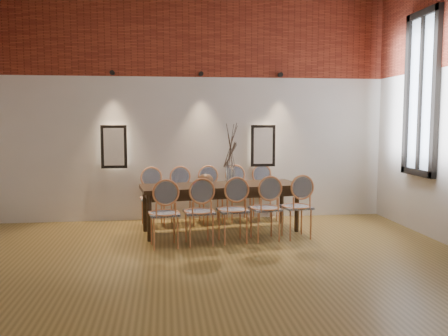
{
  "coord_description": "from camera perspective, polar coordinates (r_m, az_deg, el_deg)",
  "views": [
    {
      "loc": [
        -0.44,
        -4.84,
        1.75
      ],
      "look_at": [
        0.43,
        2.06,
        1.05
      ],
      "focal_mm": 38.0,
      "sensor_mm": 36.0,
      "label": 1
    }
  ],
  "objects": [
    {
      "name": "book",
      "position": [
        7.42,
        -2.79,
        -1.89
      ],
      "size": [
        0.28,
        0.21,
        0.03
      ],
      "primitive_type": "cube",
      "rotation": [
        0.0,
        0.0,
        0.14
      ],
      "color": "#92106E",
      "rests_on": "dining_table"
    },
    {
      "name": "niche_right",
      "position": [
        8.49,
        4.68,
        2.69
      ],
      "size": [
        0.36,
        0.06,
        0.66
      ],
      "primitive_type": "cube",
      "color": "#FFEAC6",
      "rests_on": "wall_back"
    },
    {
      "name": "chair_near_e",
      "position": [
        7.16,
        8.7,
        -4.63
      ],
      "size": [
        0.5,
        0.5,
        0.94
      ],
      "primitive_type": null,
      "rotation": [
        0.0,
        0.0,
        0.14
      ],
      "color": "tan",
      "rests_on": "floor"
    },
    {
      "name": "chair_far_a",
      "position": [
        7.95,
        -8.55,
        -3.59
      ],
      "size": [
        0.5,
        0.5,
        0.94
      ],
      "primitive_type": null,
      "rotation": [
        0.0,
        0.0,
        3.28
      ],
      "color": "tan",
      "rests_on": "floor"
    },
    {
      "name": "chair_far_c",
      "position": [
        8.11,
        -1.59,
        -3.33
      ],
      "size": [
        0.5,
        0.5,
        0.94
      ],
      "primitive_type": null,
      "rotation": [
        0.0,
        0.0,
        3.28
      ],
      "color": "tan",
      "rests_on": "floor"
    },
    {
      "name": "spot_fixture_right",
      "position": [
        8.55,
        6.8,
        11.08
      ],
      "size": [
        0.08,
        0.1,
        0.08
      ],
      "primitive_type": "cylinder",
      "rotation": [
        1.57,
        0.0,
        0.0
      ],
      "color": "black",
      "rests_on": "wall_back"
    },
    {
      "name": "window_frame",
      "position": [
        7.88,
        22.6,
        8.22
      ],
      "size": [
        0.08,
        0.9,
        2.5
      ],
      "primitive_type": "cube",
      "color": "black",
      "rests_on": "wall_right"
    },
    {
      "name": "chair_far_b",
      "position": [
        8.02,
        -5.03,
        -3.46
      ],
      "size": [
        0.5,
        0.5,
        0.94
      ],
      "primitive_type": null,
      "rotation": [
        0.0,
        0.0,
        3.28
      ],
      "color": "tan",
      "rests_on": "floor"
    },
    {
      "name": "window_mullion",
      "position": [
        7.88,
        22.6,
        8.22
      ],
      "size": [
        0.06,
        0.06,
        2.4
      ],
      "primitive_type": "cube",
      "color": "black",
      "rests_on": "wall_right"
    },
    {
      "name": "brick_band_back",
      "position": [
        8.47,
        -4.24,
        15.93
      ],
      "size": [
        7.0,
        0.02,
        1.5
      ],
      "primitive_type": "cube",
      "color": "maroon",
      "rests_on": "ground"
    },
    {
      "name": "niche_left",
      "position": [
        8.35,
        -13.08,
        2.51
      ],
      "size": [
        0.36,
        0.06,
        0.66
      ],
      "primitive_type": "cube",
      "color": "#FFEAC6",
      "rests_on": "wall_back"
    },
    {
      "name": "chair_near_c",
      "position": [
        6.83,
        1.06,
        -5.07
      ],
      "size": [
        0.5,
        0.5,
        0.94
      ],
      "primitive_type": null,
      "rotation": [
        0.0,
        0.0,
        0.14
      ],
      "color": "tan",
      "rests_on": "floor"
    },
    {
      "name": "dining_table",
      "position": [
        7.48,
        -0.38,
        -4.84
      ],
      "size": [
        2.55,
        1.12,
        0.75
      ],
      "primitive_type": "cube",
      "rotation": [
        0.0,
        0.0,
        0.14
      ],
      "color": "#332214",
      "rests_on": "floor"
    },
    {
      "name": "window_glass",
      "position": [
        7.89,
        22.72,
        8.21
      ],
      "size": [
        0.02,
        0.78,
        2.38
      ],
      "primitive_type": "cube",
      "color": "silver",
      "rests_on": "wall_right"
    },
    {
      "name": "dried_branches",
      "position": [
        7.41,
        0.79,
        2.65
      ],
      "size": [
        0.5,
        0.5,
        0.7
      ],
      "primitive_type": null,
      "color": "#47382B",
      "rests_on": "vase"
    },
    {
      "name": "floor",
      "position": [
        5.17,
        -1.93,
        -14.16
      ],
      "size": [
        7.0,
        7.0,
        0.02
      ],
      "primitive_type": "cube",
      "color": "olive",
      "rests_on": "ground"
    },
    {
      "name": "chair_near_b",
      "position": [
        6.71,
        -3.01,
        -5.27
      ],
      "size": [
        0.5,
        0.5,
        0.94
      ],
      "primitive_type": null,
      "rotation": [
        0.0,
        0.0,
        0.14
      ],
      "color": "tan",
      "rests_on": "floor"
    },
    {
      "name": "spot_fixture_left",
      "position": [
        8.35,
        -13.3,
        11.09
      ],
      "size": [
        0.08,
        0.1,
        0.08
      ],
      "primitive_type": "cylinder",
      "rotation": [
        1.57,
        0.0,
        0.0
      ],
      "color": "black",
      "rests_on": "wall_back"
    },
    {
      "name": "vase",
      "position": [
        7.45,
        0.78,
        -0.81
      ],
      "size": [
        0.14,
        0.14,
        0.3
      ],
      "primitive_type": "cylinder",
      "color": "silver",
      "rests_on": "dining_table"
    },
    {
      "name": "wall_front",
      "position": [
        1.39,
        11.76,
        15.9
      ],
      "size": [
        7.0,
        0.1,
        4.0
      ],
      "primitive_type": "cube",
      "color": "silver",
      "rests_on": "ground"
    },
    {
      "name": "wall_back",
      "position": [
        8.41,
        -4.2,
        7.44
      ],
      "size": [
        7.0,
        0.1,
        4.0
      ],
      "primitive_type": "cube",
      "color": "silver",
      "rests_on": "ground"
    },
    {
      "name": "spot_fixture_mid",
      "position": [
        8.33,
        -2.78,
        11.25
      ],
      "size": [
        0.08,
        0.1,
        0.08
      ],
      "primitive_type": "cylinder",
      "rotation": [
        1.57,
        0.0,
        0.0
      ],
      "color": "black",
      "rests_on": "wall_back"
    },
    {
      "name": "bowl",
      "position": [
        7.3,
        -2.24,
        -1.42
      ],
      "size": [
        0.24,
        0.24,
        0.18
      ],
      "primitive_type": "ellipsoid",
      "color": "brown",
      "rests_on": "dining_table"
    },
    {
      "name": "chair_far_d",
      "position": [
        8.24,
        1.75,
        -3.19
      ],
      "size": [
        0.5,
        0.5,
        0.94
      ],
      "primitive_type": null,
      "rotation": [
        0.0,
        0.0,
        3.28
      ],
      "color": "tan",
      "rests_on": "floor"
    },
    {
      "name": "chair_far_e",
      "position": [
        8.4,
        4.99,
        -3.04
      ],
      "size": [
        0.5,
        0.5,
        0.94
      ],
      "primitive_type": null,
      "rotation": [
        0.0,
        0.0,
        3.28
      ],
      "color": "tan",
      "rests_on": "floor"
    },
    {
      "name": "chair_near_d",
      "position": [
        6.98,
        4.97,
        -4.85
      ],
      "size": [
        0.5,
        0.5,
        0.94
      ],
      "primitive_type": null,
      "rotation": [
        0.0,
        0.0,
        0.14
      ],
      "color": "tan",
      "rests_on": "floor"
    },
    {
      "name": "chair_near_a",
      "position": [
        6.62,
        -7.21,
        -5.44
      ],
      "size": [
        0.5,
        0.5,
        0.94
      ],
      "primitive_type": null,
      "rotation": [
        0.0,
        0.0,
        0.14
      ],
      "color": "tan",
      "rests_on": "floor"
    }
  ]
}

